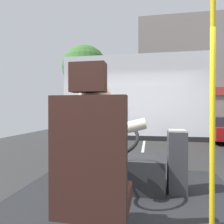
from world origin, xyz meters
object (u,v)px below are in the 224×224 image
at_px(driver_seat, 93,178).
at_px(fare_box, 177,161).
at_px(handrail_pole, 213,91).
at_px(parked_car_red, 223,128).
at_px(bus_driver, 97,149).
at_px(steering_console, 119,170).

relative_size(driver_seat, fare_box, 1.70).
distance_m(handrail_pole, parked_car_red, 11.73).
height_order(bus_driver, handrail_pole, handrail_pole).
height_order(fare_box, parked_car_red, fare_box).
relative_size(driver_seat, handrail_pole, 0.56).
bearing_deg(fare_box, bus_driver, -121.67).
xyz_separation_m(bus_driver, fare_box, (0.70, 1.13, -0.34)).
bearing_deg(steering_console, fare_box, -0.82).
distance_m(steering_console, fare_box, 0.72).
relative_size(handrail_pole, fare_box, 3.05).
xyz_separation_m(bus_driver, parked_car_red, (4.54, 11.51, -0.79)).
distance_m(bus_driver, parked_car_red, 12.40).
relative_size(bus_driver, parked_car_red, 0.17).
height_order(bus_driver, steering_console, bus_driver).
xyz_separation_m(driver_seat, handrail_pole, (0.90, 0.55, 0.61)).
relative_size(driver_seat, parked_car_red, 0.29).
distance_m(driver_seat, handrail_pole, 1.22).
xyz_separation_m(driver_seat, steering_console, (-0.00, 1.27, -0.31)).
bearing_deg(fare_box, driver_seat, -119.03).
bearing_deg(steering_console, driver_seat, -90.00).
xyz_separation_m(driver_seat, fare_box, (0.70, 1.26, -0.16)).
xyz_separation_m(steering_console, handrail_pole, (0.90, -0.72, 0.92)).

